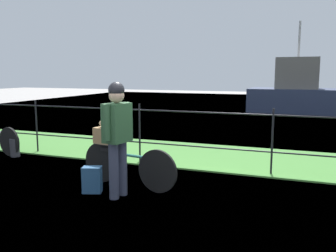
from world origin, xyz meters
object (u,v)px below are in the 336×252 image
Objects in this scene: terrier_dog at (107,123)px; moored_boat_near at (297,93)px; backpack_on_paving at (92,180)px; bicycle_main at (127,165)px; wooden_crate at (107,135)px; cyclist_person at (117,129)px; mooring_bollard at (15,148)px.

terrier_dog is 12.76m from moored_boat_near.
terrier_dog is 0.95m from backpack_on_paving.
moored_boat_near reaches higher than bicycle_main.
backpack_on_paving is (-0.37, -0.45, -0.15)m from bicycle_main.
wooden_crate is 0.22× the size of cyclist_person.
bicycle_main is at bearing -100.00° from moored_boat_near.
cyclist_person is 4.21× the size of backpack_on_paving.
moored_boat_near is at bearing 78.27° from terrier_dog.
cyclist_person is at bearing -99.25° from moored_boat_near.
bicycle_main is at bearing 101.27° from cyclist_person.
terrier_dog is 0.19× the size of cyclist_person.
bicycle_main is 4.37× the size of backpack_on_paving.
moored_boat_near is (5.45, 11.57, 0.70)m from mooring_bollard.
backpack_on_paving is at bearing -129.71° from bicycle_main.
wooden_crate is 12.76m from moored_boat_near.
bicycle_main is 4.66× the size of wooden_crate.
wooden_crate is 0.96× the size of mooring_bollard.
backpack_on_paving is at bearing -89.02° from terrier_dog.
wooden_crate is 0.21m from terrier_dog.
backpack_on_paving is (0.03, -0.51, -0.59)m from wooden_crate.
wooden_crate is 0.79m from backpack_on_paving.
bicycle_main is 0.60m from wooden_crate.
mooring_bollard is at bearing 156.33° from cyclist_person.
cyclist_person is at bearing -78.73° from bicycle_main.
terrier_dog is 0.71m from cyclist_person.
terrier_dog is 0.83× the size of mooring_bollard.
terrier_dog reaches higher than bicycle_main.
terrier_dog is at bearing -9.39° from wooden_crate.
mooring_bollard is at bearing 163.02° from bicycle_main.
cyclist_person reaches higher than terrier_dog.
mooring_bollard is (-2.87, 1.43, -0.00)m from backpack_on_paving.
mooring_bollard is (-2.86, 0.93, -0.81)m from terrier_dog.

